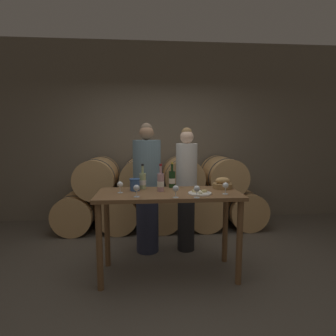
% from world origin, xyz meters
% --- Properties ---
extents(ground_plane, '(10.00, 10.00, 0.00)m').
position_xyz_m(ground_plane, '(0.00, 0.00, 0.00)').
color(ground_plane, '#564F44').
extents(stone_wall_back, '(10.00, 0.12, 3.20)m').
position_xyz_m(stone_wall_back, '(0.00, 2.09, 1.60)').
color(stone_wall_back, '#706656').
rests_on(stone_wall_back, ground_plane).
extents(barrel_stack, '(3.44, 0.85, 1.20)m').
position_xyz_m(barrel_stack, '(0.00, 1.54, 0.56)').
color(barrel_stack, tan).
rests_on(barrel_stack, ground_plane).
extents(tasting_table, '(1.55, 0.62, 0.95)m').
position_xyz_m(tasting_table, '(0.00, 0.00, 0.80)').
color(tasting_table, brown).
rests_on(tasting_table, ground_plane).
extents(person_left, '(0.36, 0.36, 1.72)m').
position_xyz_m(person_left, '(-0.24, 0.63, 0.87)').
color(person_left, '#2D334C').
rests_on(person_left, ground_plane).
extents(person_right, '(0.28, 0.28, 1.66)m').
position_xyz_m(person_right, '(0.29, 0.63, 0.86)').
color(person_right, '#232326').
rests_on(person_right, ground_plane).
extents(wine_bottle_red, '(0.08, 0.08, 0.30)m').
position_xyz_m(wine_bottle_red, '(0.06, 0.25, 1.05)').
color(wine_bottle_red, '#193819').
rests_on(wine_bottle_red, tasting_table).
extents(wine_bottle_white, '(0.08, 0.08, 0.29)m').
position_xyz_m(wine_bottle_white, '(-0.29, 0.20, 1.04)').
color(wine_bottle_white, '#ADBC7F').
rests_on(wine_bottle_white, tasting_table).
extents(wine_bottle_rose, '(0.08, 0.08, 0.31)m').
position_xyz_m(wine_bottle_rose, '(-0.09, 0.06, 1.05)').
color(wine_bottle_rose, '#BC8E93').
rests_on(wine_bottle_rose, tasting_table).
extents(blue_crock, '(0.12, 0.12, 0.13)m').
position_xyz_m(blue_crock, '(-0.37, 0.11, 1.02)').
color(blue_crock, '#335693').
rests_on(blue_crock, tasting_table).
extents(bread_basket, '(0.23, 0.23, 0.13)m').
position_xyz_m(bread_basket, '(0.64, 0.16, 1.00)').
color(bread_basket, olive).
rests_on(bread_basket, tasting_table).
extents(cheese_plate, '(0.25, 0.25, 0.04)m').
position_xyz_m(cheese_plate, '(0.32, -0.11, 0.96)').
color(cheese_plate, white).
rests_on(cheese_plate, tasting_table).
extents(wine_glass_far_left, '(0.06, 0.06, 0.12)m').
position_xyz_m(wine_glass_far_left, '(-0.53, 0.01, 1.03)').
color(wine_glass_far_left, white).
rests_on(wine_glass_far_left, tasting_table).
extents(wine_glass_left, '(0.06, 0.06, 0.12)m').
position_xyz_m(wine_glass_left, '(-0.34, -0.19, 1.03)').
color(wine_glass_left, white).
rests_on(wine_glass_left, tasting_table).
extents(wine_glass_center, '(0.06, 0.06, 0.12)m').
position_xyz_m(wine_glass_center, '(0.05, -0.25, 1.03)').
color(wine_glass_center, white).
rests_on(wine_glass_center, tasting_table).
extents(wine_glass_right, '(0.06, 0.06, 0.12)m').
position_xyz_m(wine_glass_right, '(0.26, -0.28, 1.03)').
color(wine_glass_right, white).
rests_on(wine_glass_right, tasting_table).
extents(wine_glass_far_right, '(0.06, 0.06, 0.12)m').
position_xyz_m(wine_glass_far_right, '(0.59, -0.13, 1.03)').
color(wine_glass_far_right, white).
rests_on(wine_glass_far_right, tasting_table).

